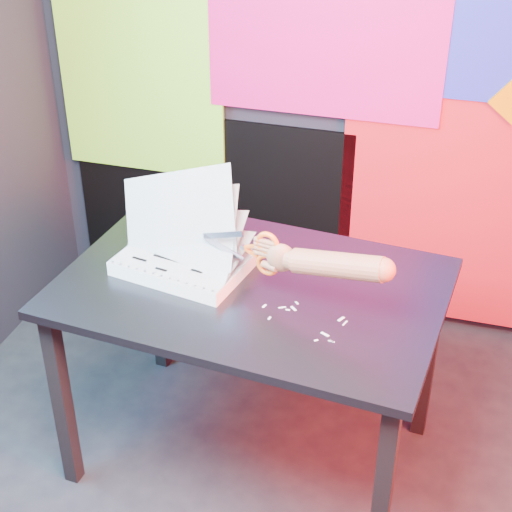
% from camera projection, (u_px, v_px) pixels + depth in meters
% --- Properties ---
extents(room, '(3.01, 3.01, 2.71)m').
position_uv_depth(room, '(298.00, 189.00, 1.76)').
color(room, '#2C2C2F').
rests_on(room, ground).
extents(backdrop, '(2.88, 0.05, 2.08)m').
position_uv_depth(backdrop, '(398.00, 121.00, 3.14)').
color(backdrop, red).
rests_on(backdrop, ground).
extents(work_table, '(1.28, 0.91, 0.75)m').
position_uv_depth(work_table, '(252.00, 306.00, 2.56)').
color(work_table, black).
rests_on(work_table, ground).
extents(printout_stack, '(0.48, 0.37, 0.38)m').
position_uv_depth(printout_stack, '(184.00, 259.00, 2.57)').
color(printout_stack, white).
rests_on(printout_stack, work_table).
extents(scissors, '(0.27, 0.07, 0.15)m').
position_uv_depth(scissors, '(262.00, 252.00, 2.39)').
color(scissors, silver).
rests_on(scissors, printout_stack).
extents(hand_forearm, '(0.43, 0.14, 0.14)m').
position_uv_depth(hand_forearm, '(328.00, 264.00, 2.29)').
color(hand_forearm, '#965644').
rests_on(hand_forearm, work_table).
extents(paper_clippings, '(0.27, 0.18, 0.00)m').
position_uv_depth(paper_clippings, '(308.00, 319.00, 2.34)').
color(paper_clippings, silver).
rests_on(paper_clippings, work_table).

